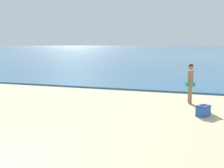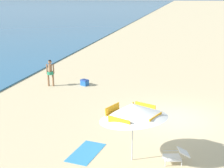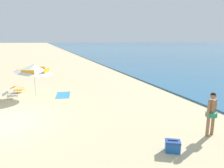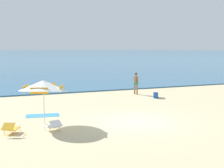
# 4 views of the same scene
# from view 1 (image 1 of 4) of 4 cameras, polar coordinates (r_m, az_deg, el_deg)

# --- Properties ---
(ocean_water) EXTENTS (800.00, 800.00, 0.10)m
(ocean_water) POSITION_cam_1_polar(r_m,az_deg,el_deg) (415.11, 18.49, 7.26)
(ocean_water) COLOR #2D668E
(ocean_water) RESTS_ON ground
(person_standing_near_shore) EXTENTS (0.43, 0.51, 1.75)m
(person_standing_near_shore) POSITION_cam_1_polar(r_m,az_deg,el_deg) (12.65, 15.72, 0.63)
(person_standing_near_shore) COLOR #8C6042
(person_standing_near_shore) RESTS_ON ground
(cooler_box) EXTENTS (0.54, 0.60, 0.43)m
(cooler_box) POSITION_cam_1_polar(r_m,az_deg,el_deg) (10.68, 18.12, -5.19)
(cooler_box) COLOR #1E56A8
(cooler_box) RESTS_ON ground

